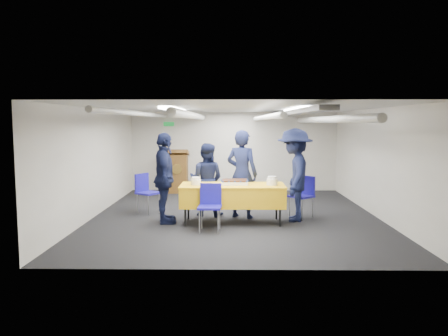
{
  "coord_description": "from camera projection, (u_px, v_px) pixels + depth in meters",
  "views": [
    {
      "loc": [
        -0.11,
        -9.28,
        2.0
      ],
      "look_at": [
        -0.24,
        -0.2,
        1.05
      ],
      "focal_mm": 35.0,
      "sensor_mm": 36.0,
      "label": 1
    }
  ],
  "objects": [
    {
      "name": "sailor_d",
      "position": [
        294.0,
        175.0,
        8.84
      ],
      "size": [
        0.87,
        1.31,
        1.88
      ],
      "primitive_type": "imported",
      "rotation": [
        0.0,
        0.0,
        -1.72
      ],
      "color": "black",
      "rests_on": "ground"
    },
    {
      "name": "sailor_a",
      "position": [
        242.0,
        174.0,
        9.14
      ],
      "size": [
        0.8,
        0.68,
        1.85
      ],
      "primitive_type": "imported",
      "rotation": [
        0.0,
        0.0,
        2.73
      ],
      "color": "black",
      "rests_on": "ground"
    },
    {
      "name": "sailor_b",
      "position": [
        206.0,
        180.0,
        9.35
      ],
      "size": [
        0.88,
        0.76,
        1.56
      ],
      "primitive_type": "imported",
      "rotation": [
        0.0,
        0.0,
        2.89
      ],
      "color": "black",
      "rests_on": "ground"
    },
    {
      "name": "chair_right",
      "position": [
        304.0,
        192.0,
        9.24
      ],
      "size": [
        0.59,
        0.59,
        0.87
      ],
      "color": "gray",
      "rests_on": "ground"
    },
    {
      "name": "plate_stack_right",
      "position": [
        272.0,
        181.0,
        8.6
      ],
      "size": [
        0.22,
        0.22,
        0.17
      ],
      "color": "white",
      "rests_on": "serving_table"
    },
    {
      "name": "podium",
      "position": [
        178.0,
        171.0,
        12.42
      ],
      "size": [
        0.62,
        0.53,
        1.25
      ],
      "color": "brown",
      "rests_on": "ground"
    },
    {
      "name": "plate_stack_left",
      "position": [
        196.0,
        181.0,
        8.62
      ],
      "size": [
        0.2,
        0.2,
        0.16
      ],
      "color": "white",
      "rests_on": "serving_table"
    },
    {
      "name": "sheet_cake",
      "position": [
        235.0,
        182.0,
        8.71
      ],
      "size": [
        0.54,
        0.42,
        0.09
      ],
      "color": "white",
      "rests_on": "serving_table"
    },
    {
      "name": "serving_table",
      "position": [
        232.0,
        195.0,
        8.69
      ],
      "size": [
        2.07,
        0.88,
        0.77
      ],
      "color": "black",
      "rests_on": "ground"
    },
    {
      "name": "sailor_c",
      "position": [
        164.0,
        178.0,
        8.62
      ],
      "size": [
        0.61,
        1.12,
        1.8
      ],
      "primitive_type": "imported",
      "rotation": [
        0.0,
        0.0,
        1.74
      ],
      "color": "black",
      "rests_on": "ground"
    },
    {
      "name": "ground",
      "position": [
        235.0,
        215.0,
        9.43
      ],
      "size": [
        7.0,
        7.0,
        0.0
      ],
      "primitive_type": "plane",
      "color": "black",
      "rests_on": "ground"
    },
    {
      "name": "chair_left",
      "position": [
        145.0,
        189.0,
        9.66
      ],
      "size": [
        0.58,
        0.58,
        0.87
      ],
      "color": "gray",
      "rests_on": "ground"
    },
    {
      "name": "room_shell",
      "position": [
        239.0,
        131.0,
        9.65
      ],
      "size": [
        6.0,
        7.0,
        2.3
      ],
      "color": "beige",
      "rests_on": "ground"
    },
    {
      "name": "chair_near",
      "position": [
        210.0,
        202.0,
        8.08
      ],
      "size": [
        0.44,
        0.44,
        0.87
      ],
      "color": "gray",
      "rests_on": "ground"
    }
  ]
}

